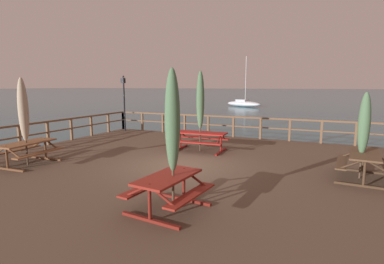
{
  "coord_description": "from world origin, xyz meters",
  "views": [
    {
      "loc": [
        4.39,
        -8.76,
        3.33
      ],
      "look_at": [
        0.0,
        0.94,
        1.67
      ],
      "focal_mm": 28.1,
      "sensor_mm": 36.0,
      "label": 1
    }
  ],
  "objects_px": {
    "patio_umbrella_tall_back_left": "(23,110)",
    "lamp_post_hooked": "(124,95)",
    "picnic_table_back_left": "(27,148)",
    "sailboat_distant": "(243,103)",
    "picnic_table_front_left": "(168,186)",
    "patio_umbrella_short_back": "(364,124)",
    "patio_umbrella_tall_front": "(200,100)",
    "picnic_table_front_right": "(200,137)",
    "picnic_table_back_right": "(364,160)",
    "patio_umbrella_tall_mid_right": "(172,121)"
  },
  "relations": [
    {
      "from": "patio_umbrella_short_back",
      "to": "sailboat_distant",
      "type": "relative_size",
      "value": 0.32
    },
    {
      "from": "patio_umbrella_short_back",
      "to": "sailboat_distant",
      "type": "xyz_separation_m",
      "value": [
        -13.09,
        36.78,
        -1.74
      ]
    },
    {
      "from": "picnic_table_front_left",
      "to": "patio_umbrella_tall_back_left",
      "type": "distance_m",
      "value": 6.38
    },
    {
      "from": "lamp_post_hooked",
      "to": "sailboat_distant",
      "type": "distance_m",
      "value": 32.35
    },
    {
      "from": "picnic_table_front_right",
      "to": "picnic_table_back_right",
      "type": "relative_size",
      "value": 1.09
    },
    {
      "from": "picnic_table_back_left",
      "to": "sailboat_distant",
      "type": "bearing_deg",
      "value": 94.25
    },
    {
      "from": "picnic_table_front_left",
      "to": "sailboat_distant",
      "type": "height_order",
      "value": "sailboat_distant"
    },
    {
      "from": "picnic_table_back_right",
      "to": "sailboat_distant",
      "type": "distance_m",
      "value": 39.12
    },
    {
      "from": "patio_umbrella_tall_back_left",
      "to": "patio_umbrella_tall_mid_right",
      "type": "height_order",
      "value": "patio_umbrella_tall_mid_right"
    },
    {
      "from": "picnic_table_front_right",
      "to": "patio_umbrella_short_back",
      "type": "distance_m",
      "value": 5.94
    },
    {
      "from": "patio_umbrella_tall_front",
      "to": "picnic_table_front_right",
      "type": "bearing_deg",
      "value": 118.96
    },
    {
      "from": "picnic_table_back_left",
      "to": "picnic_table_front_left",
      "type": "xyz_separation_m",
      "value": [
        6.19,
        -1.38,
        -0.01
      ]
    },
    {
      "from": "patio_umbrella_tall_front",
      "to": "lamp_post_hooked",
      "type": "xyz_separation_m",
      "value": [
        -6.05,
        3.05,
        0.05
      ]
    },
    {
      "from": "picnic_table_front_right",
      "to": "patio_umbrella_tall_mid_right",
      "type": "distance_m",
      "value": 6.13
    },
    {
      "from": "picnic_table_front_right",
      "to": "patio_umbrella_short_back",
      "type": "relative_size",
      "value": 0.89
    },
    {
      "from": "picnic_table_back_left",
      "to": "patio_umbrella_tall_back_left",
      "type": "distance_m",
      "value": 1.31
    },
    {
      "from": "patio_umbrella_tall_front",
      "to": "sailboat_distant",
      "type": "bearing_deg",
      "value": 101.93
    },
    {
      "from": "picnic_table_front_right",
      "to": "sailboat_distant",
      "type": "relative_size",
      "value": 0.29
    },
    {
      "from": "patio_umbrella_tall_mid_right",
      "to": "patio_umbrella_tall_back_left",
      "type": "bearing_deg",
      "value": 168.85
    },
    {
      "from": "picnic_table_back_left",
      "to": "patio_umbrella_short_back",
      "type": "distance_m",
      "value": 10.6
    },
    {
      "from": "picnic_table_back_left",
      "to": "patio_umbrella_tall_back_left",
      "type": "bearing_deg",
      "value": -44.36
    },
    {
      "from": "patio_umbrella_tall_back_left",
      "to": "lamp_post_hooked",
      "type": "height_order",
      "value": "lamp_post_hooked"
    },
    {
      "from": "picnic_table_back_left",
      "to": "patio_umbrella_tall_front",
      "type": "bearing_deg",
      "value": 44.27
    },
    {
      "from": "patio_umbrella_tall_back_left",
      "to": "patio_umbrella_tall_mid_right",
      "type": "bearing_deg",
      "value": -11.15
    },
    {
      "from": "patio_umbrella_tall_back_left",
      "to": "patio_umbrella_short_back",
      "type": "distance_m",
      "value": 10.5
    },
    {
      "from": "patio_umbrella_tall_back_left",
      "to": "patio_umbrella_tall_front",
      "type": "relative_size",
      "value": 0.9
    },
    {
      "from": "picnic_table_back_right",
      "to": "lamp_post_hooked",
      "type": "bearing_deg",
      "value": 158.65
    },
    {
      "from": "picnic_table_front_right",
      "to": "patio_umbrella_tall_front",
      "type": "distance_m",
      "value": 1.5
    },
    {
      "from": "picnic_table_back_left",
      "to": "patio_umbrella_short_back",
      "type": "xyz_separation_m",
      "value": [
        10.14,
        2.89,
        1.02
      ]
    },
    {
      "from": "picnic_table_back_right",
      "to": "patio_umbrella_tall_mid_right",
      "type": "relative_size",
      "value": 0.67
    },
    {
      "from": "patio_umbrella_tall_front",
      "to": "patio_umbrella_tall_mid_right",
      "type": "distance_m",
      "value": 5.96
    },
    {
      "from": "patio_umbrella_tall_back_left",
      "to": "lamp_post_hooked",
      "type": "bearing_deg",
      "value": 102.19
    },
    {
      "from": "lamp_post_hooked",
      "to": "sailboat_distant",
      "type": "xyz_separation_m",
      "value": [
        -1.4,
        32.24,
        -2.27
      ]
    },
    {
      "from": "patio_umbrella_short_back",
      "to": "lamp_post_hooked",
      "type": "relative_size",
      "value": 0.78
    },
    {
      "from": "picnic_table_back_right",
      "to": "patio_umbrella_tall_back_left",
      "type": "distance_m",
      "value": 10.63
    },
    {
      "from": "patio_umbrella_short_back",
      "to": "sailboat_distant",
      "type": "bearing_deg",
      "value": 109.6
    },
    {
      "from": "patio_umbrella_tall_front",
      "to": "picnic_table_back_right",
      "type": "bearing_deg",
      "value": -15.19
    },
    {
      "from": "picnic_table_front_right",
      "to": "patio_umbrella_tall_front",
      "type": "bearing_deg",
      "value": -61.04
    },
    {
      "from": "picnic_table_front_left",
      "to": "lamp_post_hooked",
      "type": "bearing_deg",
      "value": 131.27
    },
    {
      "from": "patio_umbrella_short_back",
      "to": "patio_umbrella_tall_mid_right",
      "type": "distance_m",
      "value": 5.72
    },
    {
      "from": "picnic_table_front_right",
      "to": "picnic_table_front_left",
      "type": "height_order",
      "value": "same"
    },
    {
      "from": "patio_umbrella_tall_front",
      "to": "picnic_table_front_left",
      "type": "bearing_deg",
      "value": -73.71
    },
    {
      "from": "picnic_table_back_right",
      "to": "patio_umbrella_tall_back_left",
      "type": "xyz_separation_m",
      "value": [
        -10.14,
        -2.92,
        1.3
      ]
    },
    {
      "from": "patio_umbrella_short_back",
      "to": "picnic_table_back_right",
      "type": "bearing_deg",
      "value": -36.75
    },
    {
      "from": "picnic_table_front_left",
      "to": "patio_umbrella_short_back",
      "type": "height_order",
      "value": "patio_umbrella_short_back"
    },
    {
      "from": "picnic_table_front_right",
      "to": "patio_umbrella_tall_back_left",
      "type": "distance_m",
      "value": 6.43
    },
    {
      "from": "patio_umbrella_tall_front",
      "to": "patio_umbrella_tall_mid_right",
      "type": "bearing_deg",
      "value": -72.77
    },
    {
      "from": "patio_umbrella_tall_mid_right",
      "to": "lamp_post_hooked",
      "type": "xyz_separation_m",
      "value": [
        -7.81,
        8.73,
        0.19
      ]
    },
    {
      "from": "patio_umbrella_short_back",
      "to": "picnic_table_front_left",
      "type": "bearing_deg",
      "value": -132.81
    },
    {
      "from": "picnic_table_back_left",
      "to": "sailboat_distant",
      "type": "xyz_separation_m",
      "value": [
        -2.95,
        39.67,
        -0.72
      ]
    }
  ]
}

